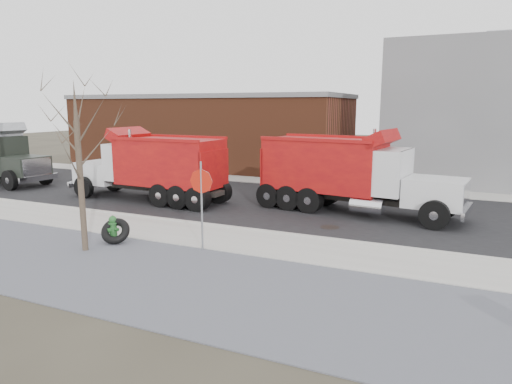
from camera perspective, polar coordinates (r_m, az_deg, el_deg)
The scene contains 14 objects.
ground at distance 15.34m, azimuth -4.95°, elevation -6.11°, with size 120.00×120.00×0.00m, color #383328.
gravel_verge at distance 12.57m, azimuth -12.88°, elevation -10.12°, with size 60.00×5.00×0.03m, color slate.
sidewalk at distance 15.55m, azimuth -4.50°, elevation -5.77°, with size 60.00×2.50×0.06m, color #9E9B93.
curb at distance 16.64m, azimuth -2.35°, elevation -4.55°, with size 60.00×0.15×0.11m, color #9E9B93.
road at distance 20.89m, azimuth 3.50°, elevation -1.54°, with size 60.00×9.40×0.02m, color black.
far_sidewalk at distance 26.20m, azimuth 7.95°, elevation 0.91°, with size 60.00×2.00×0.06m, color #9E9B93.
building_grey at distance 30.85m, azimuth 27.95°, elevation 8.66°, with size 12.00×10.00×8.00m.
building_brick at distance 34.46m, azimuth -5.77°, elevation 7.67°, with size 20.20×8.20×5.30m.
bare_tree at distance 14.63m, azimuth -21.37°, elevation 5.53°, with size 3.20×3.20×5.20m.
fire_hydrant at distance 15.81m, azimuth -17.44°, elevation -4.53°, with size 0.51×0.49×0.89m.
truck_tire at distance 15.62m, azimuth -17.16°, elevation -4.69°, with size 1.17×1.11×0.86m.
stop_sign at distance 13.91m, azimuth -6.84°, elevation 0.16°, with size 0.76×0.07×2.79m.
dump_truck_red_a at distance 19.41m, azimuth 11.49°, elevation 2.61°, with size 8.70×3.38×3.48m.
dump_truck_red_b at distance 21.93m, azimuth -12.79°, elevation 3.33°, with size 8.03×2.57×3.38m.
Camera 1 is at (7.22, -12.80, 4.42)m, focal length 32.00 mm.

